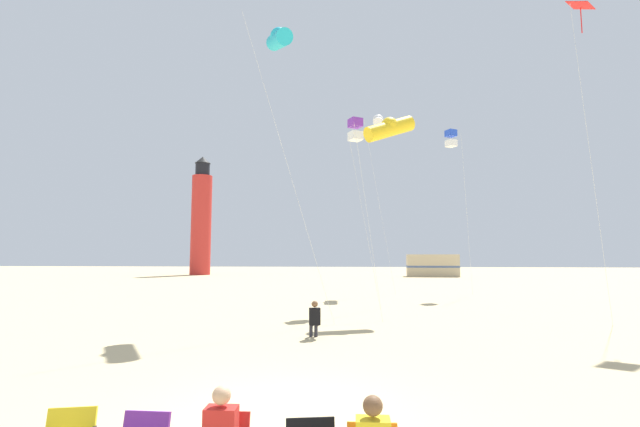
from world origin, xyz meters
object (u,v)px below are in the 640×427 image
(kite_tube_gold, at_px, (389,128))
(lighthouse_distant, at_px, (201,219))
(kite_box_violet, at_px, (355,130))
(kite_flyer_standing, at_px, (314,318))
(rv_van_tan, at_px, (432,266))
(kite_box_blue, at_px, (451,139))
(kite_diamond_scarlet, at_px, (581,20))
(kite_tube_cyan, at_px, (279,39))
(kite_tube_white, at_px, (378,121))

(kite_tube_gold, distance_m, lighthouse_distant, 46.60)
(kite_box_violet, bearing_deg, kite_flyer_standing, -98.67)
(lighthouse_distant, xyz_separation_m, rv_van_tan, (31.50, -2.54, -6.45))
(lighthouse_distant, bearing_deg, kite_flyer_standing, -65.29)
(kite_box_blue, bearing_deg, kite_diamond_scarlet, -75.74)
(kite_tube_gold, xyz_separation_m, kite_diamond_scarlet, (7.77, -1.42, 3.90))
(kite_flyer_standing, bearing_deg, kite_tube_cyan, -75.76)
(kite_flyer_standing, distance_m, kite_tube_cyan, 12.05)
(kite_tube_cyan, height_order, lighthouse_distant, lighthouse_distant)
(kite_tube_white, xyz_separation_m, lighthouse_distant, (-23.79, 28.45, -4.44))
(kite_box_blue, xyz_separation_m, rv_van_tan, (2.88, 27.33, -9.09))
(kite_diamond_scarlet, bearing_deg, kite_flyer_standing, -158.57)
(kite_tube_white, distance_m, rv_van_tan, 29.14)
(kite_tube_cyan, distance_m, rv_van_tan, 42.46)
(kite_box_blue, height_order, rv_van_tan, kite_box_blue)
(kite_tube_gold, height_order, kite_tube_white, kite_tube_white)
(kite_tube_cyan, bearing_deg, kite_tube_gold, 19.68)
(kite_box_violet, height_order, rv_van_tan, kite_box_violet)
(lighthouse_distant, bearing_deg, kite_tube_cyan, -65.49)
(kite_flyer_standing, bearing_deg, kite_diamond_scarlet, -171.22)
(lighthouse_distant, bearing_deg, kite_tube_white, -50.09)
(kite_tube_white, distance_m, lighthouse_distant, 37.35)
(kite_flyer_standing, distance_m, kite_tube_gold, 9.90)
(kite_flyer_standing, height_order, kite_tube_white, kite_tube_white)
(kite_box_violet, bearing_deg, kite_tube_gold, -58.65)
(kite_tube_cyan, bearing_deg, rv_van_tan, 72.37)
(kite_box_blue, bearing_deg, lighthouse_distant, 133.78)
(kite_diamond_scarlet, bearing_deg, kite_box_violet, 156.92)
(kite_tube_white, height_order, rv_van_tan, kite_tube_white)
(kite_box_violet, relative_size, kite_box_blue, 0.87)
(kite_diamond_scarlet, bearing_deg, kite_tube_white, 120.82)
(kite_box_violet, bearing_deg, lighthouse_distant, 120.67)
(kite_diamond_scarlet, relative_size, lighthouse_distant, 0.78)
(kite_tube_cyan, bearing_deg, kite_diamond_scarlet, 1.28)
(kite_diamond_scarlet, bearing_deg, kite_box_blue, 104.26)
(kite_box_blue, relative_size, lighthouse_distant, 0.66)
(kite_diamond_scarlet, distance_m, kite_box_blue, 12.11)
(kite_flyer_standing, bearing_deg, kite_tube_white, -111.88)
(kite_tube_gold, bearing_deg, kite_diamond_scarlet, -10.36)
(kite_box_violet, bearing_deg, kite_tube_cyan, -126.94)
(rv_van_tan, bearing_deg, lighthouse_distant, 177.45)
(kite_tube_cyan, xyz_separation_m, kite_tube_gold, (4.76, 1.70, -3.55))
(kite_tube_gold, bearing_deg, kite_box_violet, 121.35)
(kite_flyer_standing, xyz_separation_m, rv_van_tan, (10.50, 43.09, 0.78))
(kite_flyer_standing, xyz_separation_m, kite_box_violet, (1.24, 8.12, 8.40))
(kite_tube_white, xyz_separation_m, rv_van_tan, (7.71, 25.91, -10.89))
(kite_box_blue, height_order, lighthouse_distant, lighthouse_distant)
(kite_tube_cyan, height_order, kite_box_violet, kite_tube_cyan)
(kite_tube_cyan, height_order, kite_tube_gold, kite_tube_cyan)
(kite_flyer_standing, bearing_deg, kite_box_violet, -111.32)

